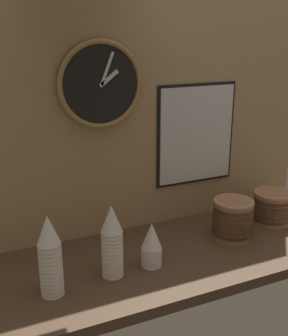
{
  "coord_description": "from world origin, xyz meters",
  "views": [
    {
      "loc": [
        -0.65,
        -1.25,
        0.81
      ],
      "look_at": [
        -0.07,
        0.04,
        0.34
      ],
      "focal_mm": 45.0,
      "sensor_mm": 36.0,
      "label": 1
    }
  ],
  "objects_px": {
    "cup_stack_center": "(152,245)",
    "cup_stack_left": "(50,256)",
    "menu_board": "(196,135)",
    "wall_clock": "(101,85)",
    "bowl_stack_far_right": "(272,207)",
    "cup_stack_center_left": "(112,241)",
    "bowl_stack_right": "(233,219)"
  },
  "relations": [
    {
      "from": "cup_stack_center",
      "to": "cup_stack_left",
      "type": "xyz_separation_m",
      "value": [
        -0.36,
        -0.02,
        0.05
      ]
    },
    {
      "from": "cup_stack_center",
      "to": "menu_board",
      "type": "distance_m",
      "value": 0.55
    },
    {
      "from": "cup_stack_left",
      "to": "cup_stack_center",
      "type": "bearing_deg",
      "value": 3.87
    },
    {
      "from": "wall_clock",
      "to": "cup_stack_center",
      "type": "bearing_deg",
      "value": -76.2
    },
    {
      "from": "menu_board",
      "to": "bowl_stack_far_right",
      "type": "bearing_deg",
      "value": -36.16
    },
    {
      "from": "cup_stack_center",
      "to": "wall_clock",
      "type": "height_order",
      "value": "wall_clock"
    },
    {
      "from": "cup_stack_left",
      "to": "menu_board",
      "type": "xyz_separation_m",
      "value": [
        0.71,
        0.32,
        0.24
      ]
    },
    {
      "from": "cup_stack_center_left",
      "to": "bowl_stack_right",
      "type": "height_order",
      "value": "cup_stack_center_left"
    },
    {
      "from": "bowl_stack_right",
      "to": "cup_stack_center",
      "type": "bearing_deg",
      "value": -172.09
    },
    {
      "from": "bowl_stack_right",
      "to": "bowl_stack_far_right",
      "type": "bearing_deg",
      "value": 11.12
    },
    {
      "from": "cup_stack_center",
      "to": "menu_board",
      "type": "xyz_separation_m",
      "value": [
        0.35,
        0.3,
        0.3
      ]
    },
    {
      "from": "bowl_stack_far_right",
      "to": "cup_stack_center",
      "type": "bearing_deg",
      "value": -170.86
    },
    {
      "from": "cup_stack_center_left",
      "to": "bowl_stack_far_right",
      "type": "relative_size",
      "value": 1.62
    },
    {
      "from": "cup_stack_left",
      "to": "bowl_stack_right",
      "type": "relative_size",
      "value": 1.68
    },
    {
      "from": "cup_stack_left",
      "to": "wall_clock",
      "type": "relative_size",
      "value": 0.84
    },
    {
      "from": "bowl_stack_far_right",
      "to": "bowl_stack_right",
      "type": "relative_size",
      "value": 0.98
    },
    {
      "from": "cup_stack_center",
      "to": "bowl_stack_right",
      "type": "bearing_deg",
      "value": 7.91
    },
    {
      "from": "cup_stack_center",
      "to": "wall_clock",
      "type": "distance_m",
      "value": 0.61
    },
    {
      "from": "bowl_stack_far_right",
      "to": "wall_clock",
      "type": "height_order",
      "value": "wall_clock"
    },
    {
      "from": "bowl_stack_far_right",
      "to": "menu_board",
      "type": "distance_m",
      "value": 0.45
    },
    {
      "from": "cup_stack_left",
      "to": "wall_clock",
      "type": "distance_m",
      "value": 0.64
    },
    {
      "from": "cup_stack_left",
      "to": "bowl_stack_right",
      "type": "bearing_deg",
      "value": 5.97
    },
    {
      "from": "bowl_stack_right",
      "to": "menu_board",
      "type": "distance_m",
      "value": 0.38
    },
    {
      "from": "cup_stack_center",
      "to": "wall_clock",
      "type": "relative_size",
      "value": 0.5
    },
    {
      "from": "bowl_stack_far_right",
      "to": "cup_stack_left",
      "type": "bearing_deg",
      "value": -172.77
    },
    {
      "from": "cup_stack_center_left",
      "to": "menu_board",
      "type": "height_order",
      "value": "menu_board"
    },
    {
      "from": "bowl_stack_far_right",
      "to": "menu_board",
      "type": "relative_size",
      "value": 0.37
    },
    {
      "from": "cup_stack_center",
      "to": "cup_stack_left",
      "type": "relative_size",
      "value": 0.6
    },
    {
      "from": "cup_stack_center_left",
      "to": "bowl_stack_right",
      "type": "relative_size",
      "value": 1.6
    },
    {
      "from": "bowl_stack_far_right",
      "to": "wall_clock",
      "type": "bearing_deg",
      "value": 164.66
    },
    {
      "from": "cup_stack_center_left",
      "to": "bowl_stack_right",
      "type": "xyz_separation_m",
      "value": [
        0.53,
        0.05,
        -0.05
      ]
    },
    {
      "from": "bowl_stack_right",
      "to": "menu_board",
      "type": "bearing_deg",
      "value": 98.13
    }
  ]
}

